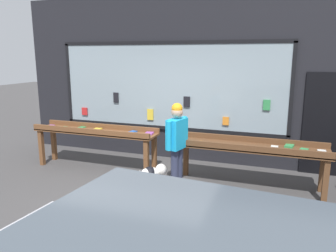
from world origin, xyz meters
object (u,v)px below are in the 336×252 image
object	(u,v)px
person_browsing	(177,140)
small_dog	(152,173)
display_table_left	(96,134)
display_table_right	(249,150)

from	to	relation	value
person_browsing	small_dog	distance (m)	0.76
display_table_left	display_table_right	xyz separation A→B (m)	(3.23, -0.00, -0.03)
small_dog	display_table_left	bearing A→B (deg)	111.85
small_dog	person_browsing	bearing A→B (deg)	-17.13
person_browsing	display_table_left	bearing A→B (deg)	89.49
person_browsing	small_dog	bearing A→B (deg)	130.43
display_table_left	small_dog	bearing A→B (deg)	-23.04
display_table_left	person_browsing	world-z (taller)	person_browsing
display_table_right	person_browsing	bearing A→B (deg)	-160.09
display_table_left	person_browsing	distance (m)	2.04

